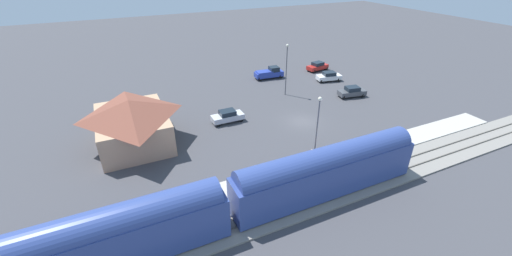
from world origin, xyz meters
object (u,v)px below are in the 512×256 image
(pickup_blue, at_px, (269,73))
(light_pole_lot_center, at_px, (287,64))
(sedan_white, at_px, (329,76))
(sedan_red, at_px, (318,66))
(station_building, at_px, (132,121))
(sedan_silver, at_px, (228,116))
(light_pole_near_platform, at_px, (318,118))
(sedan_charcoal, at_px, (352,92))
(pedestrian_on_platform, at_px, (311,155))

(pickup_blue, height_order, light_pole_lot_center, light_pole_lot_center)
(sedan_white, relative_size, sedan_red, 1.01)
(station_building, distance_m, light_pole_lot_center, 25.46)
(sedan_white, height_order, sedan_red, same)
(sedan_silver, relative_size, pickup_blue, 0.82)
(sedan_red, distance_m, light_pole_lot_center, 15.41)
(sedan_white, bearing_deg, light_pole_near_platform, 139.78)
(light_pole_lot_center, bearing_deg, sedan_charcoal, -119.78)
(pedestrian_on_platform, relative_size, sedan_silver, 0.38)
(pedestrian_on_platform, distance_m, sedan_charcoal, 21.76)
(station_building, relative_size, pedestrian_on_platform, 6.69)
(sedan_silver, bearing_deg, pedestrian_on_platform, -160.86)
(light_pole_near_platform, bearing_deg, station_building, 59.73)
(station_building, bearing_deg, pickup_blue, -61.79)
(pedestrian_on_platform, height_order, light_pole_lot_center, light_pole_lot_center)
(station_building, height_order, sedan_charcoal, station_building)
(sedan_charcoal, relative_size, light_pole_lot_center, 0.56)
(station_building, relative_size, sedan_charcoal, 2.41)
(pickup_blue, relative_size, sedan_white, 1.16)
(sedan_white, relative_size, light_pole_near_platform, 0.68)
(sedan_white, bearing_deg, sedan_red, -15.14)
(sedan_red, relative_size, light_pole_near_platform, 0.67)
(light_pole_near_platform, bearing_deg, sedan_charcoal, -52.98)
(sedan_red, bearing_deg, sedan_silver, 118.77)
(light_pole_lot_center, bearing_deg, sedan_red, -55.96)
(sedan_red, bearing_deg, pickup_blue, 89.63)
(sedan_charcoal, bearing_deg, light_pole_lot_center, 60.22)
(sedan_charcoal, distance_m, sedan_red, 13.99)
(light_pole_near_platform, xyz_separation_m, light_pole_lot_center, (16.82, -5.54, 0.78))
(station_building, distance_m, pickup_blue, 29.59)
(pickup_blue, xyz_separation_m, light_pole_near_platform, (-25.16, 6.83, 3.47))
(pedestrian_on_platform, xyz_separation_m, sedan_charcoal, (13.49, -17.07, -0.40))
(sedan_silver, bearing_deg, sedan_white, -71.89)
(station_building, bearing_deg, sedan_charcoal, -89.73)
(pedestrian_on_platform, bearing_deg, sedan_charcoal, -51.67)
(sedan_white, xyz_separation_m, light_pole_near_platform, (-19.11, 16.16, 3.62))
(sedan_charcoal, bearing_deg, sedan_silver, 89.36)
(sedan_white, xyz_separation_m, light_pole_lot_center, (-2.29, 10.62, 4.41))
(station_building, xyz_separation_m, sedan_charcoal, (0.16, -34.26, -2.13))
(station_building, height_order, sedan_red, station_building)
(station_building, relative_size, sedan_white, 2.39)
(pedestrian_on_platform, relative_size, pickup_blue, 0.31)
(sedan_white, bearing_deg, sedan_silver, 108.11)
(station_building, height_order, pickup_blue, station_building)
(station_building, bearing_deg, pedestrian_on_platform, -127.79)
(station_building, relative_size, sedan_red, 2.42)
(sedan_silver, xyz_separation_m, light_pole_near_platform, (-11.61, -6.77, 3.62))
(sedan_silver, height_order, light_pole_lot_center, light_pole_lot_center)
(sedan_charcoal, xyz_separation_m, light_pole_lot_center, (5.46, 9.53, 4.41))
(sedan_white, distance_m, sedan_red, 6.20)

